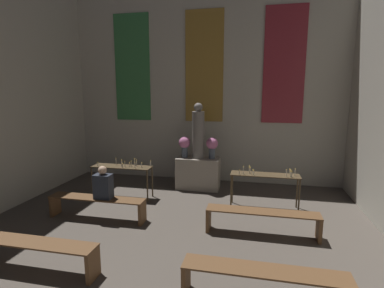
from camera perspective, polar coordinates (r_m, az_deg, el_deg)
The scene contains 12 objects.
wall_back at distance 8.98m, azimuth 2.40°, elevation 11.06°, with size 8.17×0.16×5.63m.
altar at distance 8.36m, azimuth 1.17°, elevation -5.58°, with size 1.18×0.57×0.87m.
statue at distance 8.13m, azimuth 1.20°, elevation 2.16°, with size 0.33×0.33×1.51m.
flower_vase_left at distance 8.26m, azimuth -1.42°, elevation -0.06°, with size 0.32×0.32×0.58m.
flower_vase_right at distance 8.11m, azimuth 3.84°, elevation -0.26°, with size 0.32×0.32×0.58m.
candle_rack_left at distance 7.83m, azimuth -13.19°, elevation -4.83°, with size 1.55×0.42×1.00m.
candle_rack_right at distance 7.11m, azimuth 13.71°, elevation -6.39°, with size 1.55×0.42×1.00m.
pew_third_left at distance 5.34m, azimuth -28.31°, elevation -17.21°, with size 2.09×0.36×0.48m.
pew_third_right at distance 4.25m, azimuth 13.56°, elevation -23.69°, with size 2.09×0.36×0.48m.
pew_back_left at distance 6.76m, azimuth -17.66°, elevation -10.70°, with size 2.09×0.36×0.48m.
pew_back_right at distance 5.93m, azimuth 13.18°, elevation -13.46°, with size 2.09×0.36×0.48m.
person_seated at distance 6.54m, azimuth -16.57°, elevation -7.41°, with size 0.36×0.24×0.69m.
Camera 1 is at (1.54, 1.60, 2.69)m, focal length 28.00 mm.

